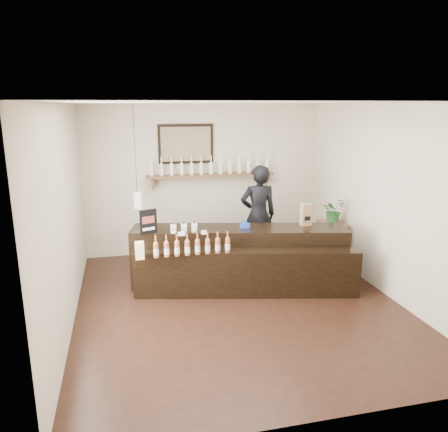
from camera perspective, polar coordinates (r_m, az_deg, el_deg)
name	(u,v)px	position (r m, az deg, el deg)	size (l,w,h in m)	color
ground	(238,303)	(6.41, 1.85, -11.35)	(5.00, 5.00, 0.00)	black
room_shell	(239,187)	(5.87, 1.99, 3.81)	(5.00, 5.00, 5.00)	beige
back_wall_decor	(198,162)	(8.13, -3.42, 7.06)	(2.66, 0.96, 1.69)	brown
counter	(241,260)	(6.80, 2.18, -5.81)	(3.37, 1.60, 1.09)	black
promo_sign	(148,222)	(6.48, -9.85, -0.75)	(0.26, 0.11, 0.37)	black
paper_bag	(306,214)	(6.97, 10.66, 0.19)	(0.17, 0.13, 0.35)	olive
tape_dispenser	(245,225)	(6.74, 2.73, -1.19)	(0.15, 0.06, 0.12)	blue
side_cabinet	(331,244)	(7.93, 13.84, -3.58)	(0.44, 0.58, 0.79)	brown
potted_plant	(333,210)	(7.77, 14.10, 0.72)	(0.39, 0.34, 0.43)	#245B28
shopkeeper	(258,209)	(7.69, 4.50, 0.96)	(0.73, 0.48, 2.01)	black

